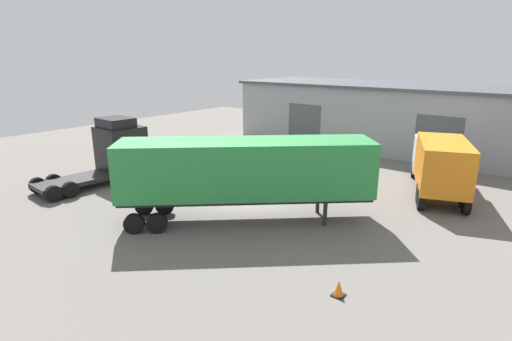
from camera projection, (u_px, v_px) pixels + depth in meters
ground_plane at (250, 204)px, 21.16m from camera, size 60.00×60.00×0.00m
warehouse_building at (387, 115)px, 34.32m from camera, size 25.37×9.58×5.32m
tractor_unit_black at (114, 152)px, 24.77m from camera, size 2.85×6.59×3.92m
container_trailer_green at (245, 170)px, 18.35m from camera, size 10.25×9.66×3.89m
box_truck_white at (440, 162)px, 22.24m from camera, size 4.78×7.49×3.22m
gravel_pile at (191, 146)px, 31.82m from camera, size 4.63×4.63×1.27m
traffic_cone at (339, 289)px, 13.01m from camera, size 0.40×0.40×0.55m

